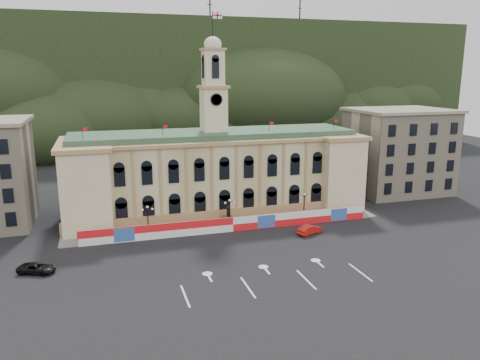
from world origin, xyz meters
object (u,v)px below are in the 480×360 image
object	(u,v)px
lamp_center	(230,211)
red_sedan	(310,229)
black_suv	(37,268)
statue	(228,219)

from	to	relation	value
lamp_center	red_sedan	size ratio (longest dim) A/B	1.03
red_sedan	lamp_center	bearing A→B (deg)	37.12
lamp_center	black_suv	bearing A→B (deg)	-160.38
black_suv	red_sedan	bearing A→B (deg)	-63.06
lamp_center	red_sedan	bearing A→B (deg)	-30.03
statue	black_suv	world-z (taller)	statue
statue	lamp_center	xyz separation A→B (m)	(0.00, -1.00, 1.89)
red_sedan	black_suv	bearing A→B (deg)	72.27
lamp_center	red_sedan	xyz separation A→B (m)	(11.98, -6.92, -2.29)
lamp_center	red_sedan	distance (m)	14.03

